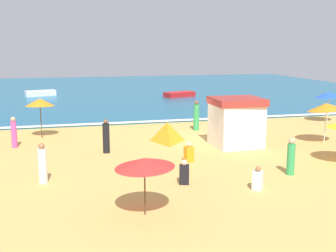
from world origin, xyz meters
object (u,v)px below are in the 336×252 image
at_px(beach_tent, 167,131).
at_px(beachgoer_4, 106,137).
at_px(beachgoer_8, 258,179).
at_px(small_boat_0, 40,93).
at_px(beach_umbrella_3, 40,102).
at_px(beachgoer_0, 184,173).
at_px(beach_umbrella_2, 329,95).
at_px(beach_umbrella_4, 326,107).
at_px(lifeguard_cabana, 236,122).
at_px(beachgoer_9, 291,157).
at_px(beachgoer_12, 42,164).
at_px(beach_umbrella_5, 145,163).
at_px(small_boat_1, 179,94).
at_px(beachgoer_11, 14,133).
at_px(beachgoer_7, 189,153).
at_px(beachgoer_3, 196,116).

height_order(beach_tent, beachgoer_4, beachgoer_4).
xyz_separation_m(beachgoer_8, small_boat_0, (-9.29, 31.99, -0.01)).
relative_size(beach_umbrella_3, beach_tent, 0.96).
xyz_separation_m(beach_tent, beachgoer_0, (-1.16, -7.46, -0.11)).
distance_m(beach_umbrella_2, beach_umbrella_4, 6.99).
relative_size(lifeguard_cabana, beach_umbrella_3, 1.11).
xyz_separation_m(beach_umbrella_3, beachgoer_0, (5.76, -9.94, -1.66)).
distance_m(beachgoer_9, beachgoer_12, 10.02).
height_order(beach_umbrella_3, beachgoer_9, beach_umbrella_3).
relative_size(beach_umbrella_4, beachgoer_4, 1.68).
height_order(beachgoer_8, small_boat_0, beachgoer_8).
bearing_deg(beach_umbrella_2, small_boat_0, 135.03).
bearing_deg(small_boat_0, lifeguard_cabana, -66.14).
height_order(beach_umbrella_2, beach_umbrella_5, beach_umbrella_2).
relative_size(small_boat_0, small_boat_1, 0.95).
height_order(beach_umbrella_2, beach_tent, beach_umbrella_2).
distance_m(beachgoer_11, small_boat_0, 22.87).
relative_size(beachgoer_4, beachgoer_7, 1.82).
height_order(beach_umbrella_4, small_boat_0, beach_umbrella_4).
relative_size(beach_umbrella_3, beachgoer_0, 2.43).
relative_size(beach_umbrella_4, beachgoer_9, 1.83).
relative_size(beachgoer_3, beachgoer_11, 1.16).
height_order(beachgoer_8, beachgoer_11, beachgoer_11).
bearing_deg(beachgoer_7, beach_umbrella_4, 12.43).
height_order(beach_tent, beachgoer_0, beach_tent).
bearing_deg(beach_umbrella_4, beach_umbrella_2, 54.41).
relative_size(beachgoer_8, beachgoer_12, 0.56).
height_order(beachgoer_4, small_boat_0, beachgoer_4).
bearing_deg(beachgoer_3, beachgoer_8, -95.93).
bearing_deg(beach_umbrella_5, beachgoer_4, 92.83).
relative_size(beachgoer_9, beachgoer_11, 0.96).
distance_m(beachgoer_8, beachgoer_11, 13.18).
bearing_deg(beachgoer_3, beach_umbrella_2, 3.47).
bearing_deg(beach_tent, beachgoer_11, 177.42).
height_order(beach_umbrella_3, beachgoer_4, beach_umbrella_3).
bearing_deg(beach_umbrella_5, lifeguard_cabana, 51.07).
bearing_deg(beachgoer_8, beach_umbrella_4, 41.37).
height_order(beach_tent, beachgoer_9, beachgoer_9).
bearing_deg(beachgoer_3, beachgoer_12, -136.58).
bearing_deg(beachgoer_0, small_boat_0, 102.53).
bearing_deg(beach_umbrella_3, beach_umbrella_4, -18.84).
bearing_deg(beach_umbrella_3, beachgoer_7, -45.66).
relative_size(beach_umbrella_3, beachgoer_11, 1.43).
bearing_deg(beach_umbrella_2, beach_umbrella_3, -178.46).
height_order(lifeguard_cabana, beach_tent, lifeguard_cabana).
relative_size(beachgoer_7, small_boat_1, 0.28).
relative_size(beachgoer_7, beachgoer_12, 0.58).
relative_size(beachgoer_11, small_boat_1, 0.48).
distance_m(lifeguard_cabana, beach_umbrella_3, 11.17).
xyz_separation_m(beach_umbrella_5, small_boat_1, (9.14, 29.09, -1.36)).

